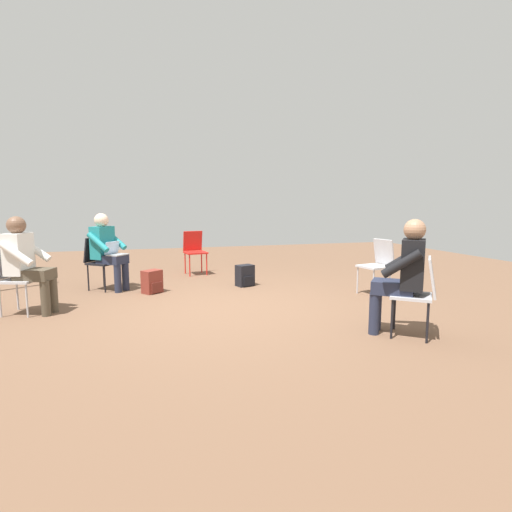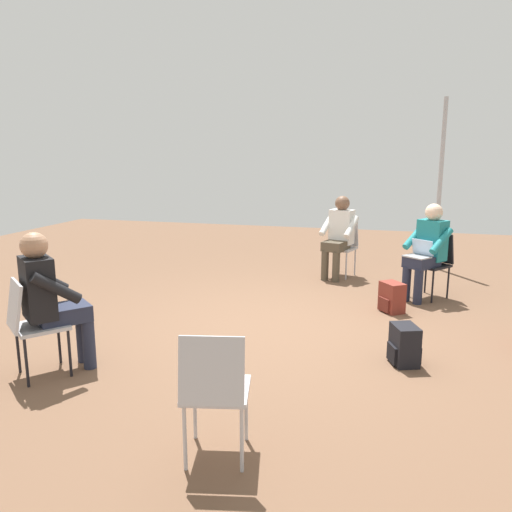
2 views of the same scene
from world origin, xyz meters
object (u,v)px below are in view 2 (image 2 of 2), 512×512
Objects in this scene: chair_west at (343,244)px; chair_northwest at (434,260)px; chair_east at (215,387)px; person_in_white at (339,233)px; person_with_laptop at (427,247)px; backpack_by_empty_chair at (392,299)px; person_in_black at (50,295)px; backpack_near_laptop_user at (404,347)px; chair_southeast at (31,321)px.

chair_northwest is at bearing 163.03° from chair_west.
person_in_white is (-4.88, 0.24, 0.20)m from chair_east.
backpack_by_empty_chair is at bearing 96.91° from person_with_laptop.
person_in_black reaches higher than chair_west.
chair_east is 2.36× the size of backpack_near_laptop_user.
chair_west is 1.88m from backpack_by_empty_chair.
person_with_laptop is (-3.29, 3.32, 0.20)m from chair_southeast.
chair_northwest reaches higher than backpack_by_empty_chair.
chair_southeast is 0.69× the size of person_in_white.
person_with_laptop and person_in_white have the same top height.
person_in_black is at bearing -48.41° from backpack_by_empty_chair.
chair_northwest is 1.01m from backpack_by_empty_chair.
person_in_white is at bearing 9.14° from chair_northwest.
chair_southeast is 4.68m from person_with_laptop.
person_in_black is at bearing 90.00° from chair_southeast.
backpack_by_empty_chair is (-3.35, 1.04, -0.34)m from chair_east.
backpack_near_laptop_user is at bearing 4.15° from backpack_by_empty_chair.
person_in_black is (-0.13, 0.11, 0.20)m from chair_southeast.
chair_northwest is 1.00× the size of chair_east.
person_with_laptop is at bearing 84.20° from chair_southeast.
chair_southeast is 0.69× the size of person_in_black.
person_in_black reaches higher than chair_northwest.
chair_southeast is at bearing -90.00° from person_in_black.
person_with_laptop reaches higher than backpack_by_empty_chair.
backpack_near_laptop_user and backpack_by_empty_chair have the same top height.
chair_northwest is 2.39m from backpack_near_laptop_user.
backpack_near_laptop_user is (3.06, 0.91, -0.54)m from person_in_white.
chair_southeast is 0.69× the size of person_with_laptop.
backpack_near_laptop_user is at bearing 59.33° from chair_southeast.
person_in_black is at bearing 83.06° from chair_northwest.
backpack_by_empty_chair is (-2.50, 2.81, -0.54)m from person_in_black.
chair_northwest is 0.26m from person_with_laptop.
chair_east is at bearing 105.51° from person_in_white.
chair_southeast is 1.00× the size of chair_west.
person_in_black is at bearing 82.06° from chair_west.
chair_southeast is at bearing 81.31° from person_in_white.
backpack_near_laptop_user is 1.00× the size of backpack_by_empty_chair.
chair_southeast reaches higher than backpack_near_laptop_user.
backpack_by_empty_chair is (-1.53, -0.11, 0.00)m from backpack_near_laptop_user.
backpack_by_empty_chair is (-2.62, 2.92, -0.34)m from chair_southeast.
person_in_black is at bearing 82.80° from person_with_laptop.
chair_west is 0.69× the size of person_in_white.
person_in_white is 4.50m from person_in_black.
person_in_white is 1.00× the size of person_in_black.
backpack_by_empty_chair is at bearing 95.67° from chair_northwest.
chair_east is 2.18m from backpack_near_laptop_user.
person_in_black is (3.16, -3.22, 0.00)m from person_with_laptop.
chair_west is 2.36× the size of backpack_by_empty_chair.
person_with_laptop is 0.94m from backpack_by_empty_chair.
person_with_laptop and person_in_black have the same top height.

